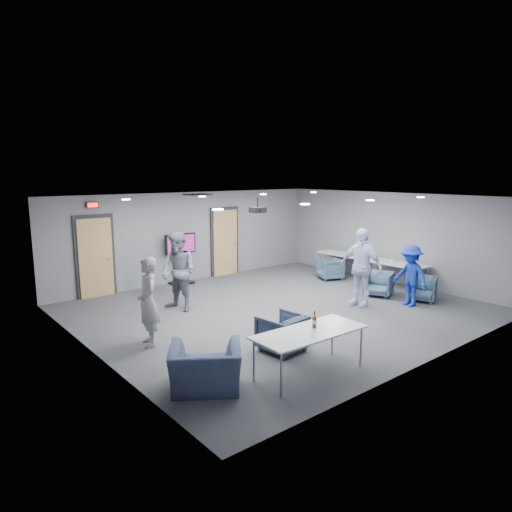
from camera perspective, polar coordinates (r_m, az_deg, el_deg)
floor at (r=11.21m, az=2.91°, el=-6.62°), size 9.00×9.00×0.00m
ceiling at (r=10.73m, az=3.04°, el=7.30°), size 9.00×9.00×0.00m
wall_back at (r=14.07m, az=-8.03°, el=2.42°), size 9.00×0.02×2.70m
wall_front at (r=8.43m, az=21.58°, el=-3.55°), size 9.00×0.02×2.70m
wall_left at (r=8.60m, az=-19.89°, el=-3.18°), size 0.02×8.00×2.70m
wall_right at (r=14.27m, az=16.50°, el=2.20°), size 0.02×8.00×2.70m
door_left at (r=12.80m, az=-19.44°, el=-0.14°), size 1.06×0.17×2.24m
door_right at (r=14.72m, az=-3.92°, el=1.74°), size 1.06×0.17×2.24m
exit_sign at (r=12.62m, az=-19.78°, el=6.03°), size 0.32×0.08×0.16m
hvac_diffuser at (r=12.67m, az=-7.29°, el=7.63°), size 0.60×0.60×0.03m
downlights at (r=10.73m, az=3.04°, el=7.22°), size 6.18×3.78×0.02m
person_a at (r=8.93m, az=-13.36°, el=-5.60°), size 0.55×0.71×1.72m
person_b at (r=11.02m, az=-9.67°, el=-1.95°), size 0.94×1.08×1.90m
person_c at (r=11.57m, az=12.95°, el=-1.37°), size 0.65×1.20×1.94m
person_d at (r=11.90m, az=18.74°, el=-2.34°), size 0.71×1.07×1.54m
chair_right_a at (r=14.37m, az=9.20°, el=-1.62°), size 0.91×0.90×0.64m
chair_right_b at (r=12.73m, az=15.06°, el=-3.37°), size 0.94×0.93×0.66m
chair_right_c at (r=12.57m, az=20.00°, el=-3.84°), size 0.93×0.92×0.65m
chair_front_a at (r=8.58m, az=3.27°, el=-9.56°), size 0.82×0.84×0.70m
chair_front_b at (r=7.18m, az=-6.33°, el=-13.73°), size 1.41×1.38×0.69m
table_right_a at (r=14.79m, az=10.90°, el=0.10°), size 0.71×1.71×0.73m
table_right_b at (r=13.68m, az=17.00°, el=-0.99°), size 0.77×1.85×0.73m
table_front_left at (r=7.59m, az=6.75°, el=-9.59°), size 1.99×0.87×0.73m
bottle_front at (r=7.71m, az=7.32°, el=-8.13°), size 0.08×0.08×0.29m
bottle_right at (r=14.52m, az=12.59°, el=0.43°), size 0.07×0.07×0.27m
snack_box at (r=14.40m, az=11.86°, el=0.06°), size 0.19×0.14×0.04m
wrapper at (r=13.93m, az=16.78°, el=-0.50°), size 0.20×0.15×0.04m
tv_stand at (r=13.66m, az=-9.38°, el=0.04°), size 0.99×0.47×1.51m
projector at (r=10.90m, az=0.22°, el=5.81°), size 0.34×0.33×0.36m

